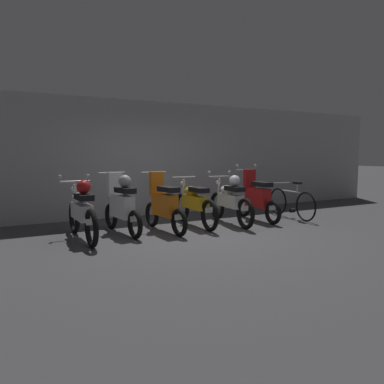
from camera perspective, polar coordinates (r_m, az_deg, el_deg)
name	(u,v)px	position (r m, az deg, el deg)	size (l,w,h in m)	color
ground_plane	(198,235)	(7.19, 0.86, -6.55)	(80.00, 80.00, 0.00)	#424244
back_wall	(142,159)	(9.60, -7.55, 5.04)	(16.00, 0.30, 2.84)	#ADADB2
motorbike_slot_0	(82,211)	(7.00, -16.34, -2.73)	(0.59, 1.95, 1.15)	black
motorbike_slot_1	(121,204)	(7.39, -10.62, -1.86)	(0.56, 1.68, 1.18)	black
motorbike_slot_2	(164,205)	(7.50, -4.31, -1.98)	(0.56, 1.68, 1.18)	black
motorbike_slot_3	(194,203)	(8.04, 0.34, -1.69)	(0.56, 1.95, 1.03)	black
motorbike_slot_4	(230,200)	(8.30, 5.78, -1.22)	(0.59, 1.95, 1.15)	black
motorbike_slot_5	(257,198)	(8.85, 9.73, -0.84)	(0.59, 1.68, 1.29)	black
bicycle	(291,203)	(9.36, 14.77, -1.62)	(0.50, 1.73, 0.89)	black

